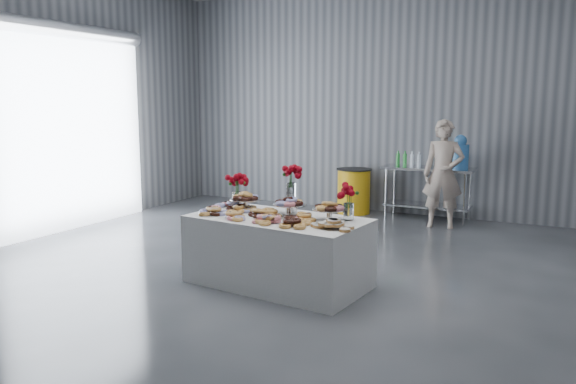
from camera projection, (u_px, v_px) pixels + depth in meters
The scene contains 16 objects.
ground at pixel (260, 280), 6.33m from camera, with size 9.00×9.00×0.00m, color #33353A.
room_walls at pixel (239, 41), 6.09m from camera, with size 8.04×9.04×4.02m.
display_table at pixel (278, 251), 6.11m from camera, with size 1.90×1.00×0.75m, color white.
prep_table at pixel (428, 184), 9.43m from camera, with size 1.50×0.60×0.90m.
donut_mounds at pixel (276, 214), 6.00m from camera, with size 1.80×0.80×0.09m, color gold, non-canonical shape.
cake_stand_left at pixel (245, 198), 6.45m from camera, with size 0.36×0.36×0.17m.
cake_stand_mid at pixel (289, 203), 6.13m from camera, with size 0.36×0.36×0.17m.
cake_stand_right at pixel (329, 208), 5.86m from camera, with size 0.36×0.36×0.17m.
danish_pile at pixel (332, 223), 5.52m from camera, with size 0.48×0.48×0.11m, color silver, non-canonical shape.
bouquet_left at pixel (237, 182), 6.61m from camera, with size 0.26×0.26×0.42m.
bouquet_right at pixel (349, 192), 5.88m from camera, with size 0.26×0.26×0.42m.
bouquet_center at pixel (291, 179), 6.31m from camera, with size 0.26×0.26×0.57m.
water_jug at pixel (460, 154), 9.12m from camera, with size 0.28×0.28×0.55m.
drink_bottles at pixel (408, 159), 9.42m from camera, with size 0.54×0.08×0.27m, color #268C33, non-canonical shape.
person at pixel (443, 174), 8.84m from camera, with size 0.63×0.41×1.71m, color #CC8C93.
trash_barrel at pixel (354, 191), 10.05m from camera, with size 0.63×0.63×0.80m.
Camera 1 is at (3.03, -5.29, 1.99)m, focal length 35.00 mm.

